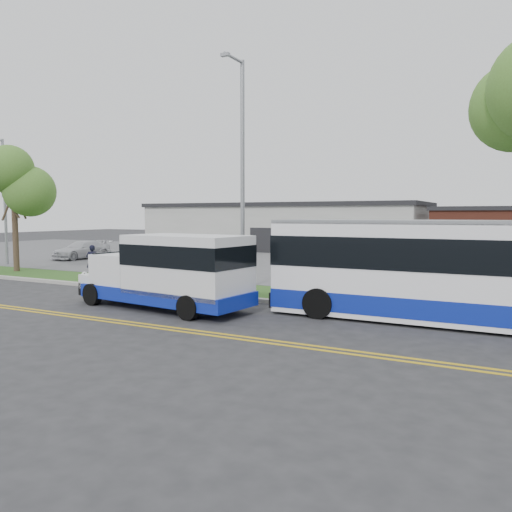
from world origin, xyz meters
The scene contains 18 objects.
ground centered at (0.00, 0.00, 0.00)m, with size 140.00×140.00×0.00m, color #28282B.
lane_line_north centered at (0.00, -3.85, 0.01)m, with size 70.00×0.12×0.01m, color gold.
lane_line_south centered at (0.00, -4.15, 0.01)m, with size 70.00×0.12×0.01m, color gold.
curb centered at (0.00, 1.10, 0.07)m, with size 80.00×0.30×0.15m, color #9E9B93.
verge centered at (0.00, 2.90, 0.05)m, with size 80.00×3.30×0.10m, color #29541C.
parking_lot centered at (0.00, 17.00, 0.05)m, with size 80.00×25.00×0.10m, color #4C4C4F.
commercial_building centered at (-6.00, 27.00, 2.18)m, with size 25.40×10.40×4.35m.
brick_wing centered at (10.50, 26.00, 1.96)m, with size 6.30×7.30×3.90m.
tree_west centered at (-12.00, 3.20, 5.12)m, with size 4.40×4.40×6.91m.
streetlight_near centered at (3.00, 2.73, 5.23)m, with size 0.35×1.53×9.50m.
streetlight_far centered at (-16.00, 5.42, 4.48)m, with size 0.35×1.53×8.00m.
shuttle_bus centered at (2.66, -1.59, 1.40)m, with size 7.02×2.95×2.62m.
transit_bus centered at (11.64, 0.60, 1.59)m, with size 11.35×2.81×3.14m.
pedestrian centered at (-5.86, 2.98, 0.94)m, with size 0.61×0.40×1.68m, color black.
parked_car_a centered at (-3.76, 12.38, 0.78)m, with size 1.44×4.13×1.36m, color silver.
parked_car_b centered at (-14.78, 10.63, 0.75)m, with size 1.83×4.50×1.31m, color silver.
grocery_bag_left centered at (-6.16, 2.73, 0.26)m, with size 0.32×0.32×0.32m, color white.
grocery_bag_right centered at (-5.56, 3.23, 0.26)m, with size 0.32×0.32×0.32m, color white.
Camera 1 is at (13.22, -15.48, 3.32)m, focal length 35.00 mm.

